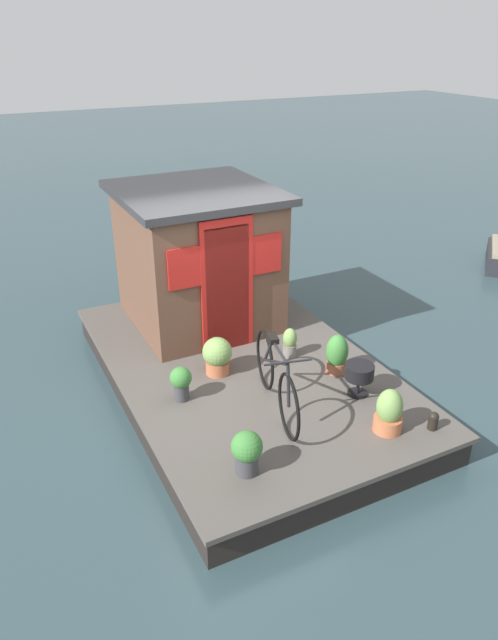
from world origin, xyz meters
name	(u,v)px	position (x,y,z in m)	size (l,w,h in m)	color
ground_plane	(242,388)	(0.00, 0.00, 0.00)	(60.00, 60.00, 0.00)	#2D4247
houseboat_deck	(242,375)	(0.00, 0.00, 0.20)	(5.03, 3.14, 0.40)	#4C4742
houseboat_cabin	(198,257)	(1.40, 0.00, 1.37)	(2.15, 2.06, 1.94)	brown
bicycle	(276,379)	(-1.08, 0.11, 0.79)	(1.66, 0.56, 0.86)	black
potted_plant_ivy	(247,451)	(-1.88, 0.87, 0.65)	(0.31, 0.31, 0.46)	#38383D
potted_plant_basil	(389,412)	(-1.97, -0.77, 0.63)	(0.31, 0.31, 0.50)	#B2603D
potted_plant_geranium	(217,355)	(-0.09, 0.38, 0.65)	(0.37, 0.37, 0.48)	#B2603D
potted_plant_thyme	(290,343)	(-0.13, -0.63, 0.59)	(0.18, 0.18, 0.40)	slate
potted_plant_mint	(337,354)	(-0.73, -0.95, 0.65)	(0.28, 0.28, 0.51)	#935138
potted_plant_succulent	(181,381)	(-0.43, 0.99, 0.64)	(0.25, 0.25, 0.42)	#38383D
charcoal_grill	(359,373)	(-1.26, -0.89, 0.68)	(0.34, 0.34, 0.39)	black
mooring_bollard	(433,420)	(-2.17, -1.22, 0.51)	(0.11, 0.11, 0.21)	black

